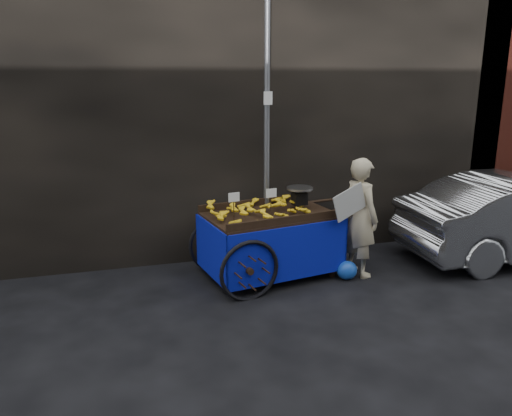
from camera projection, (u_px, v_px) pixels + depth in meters
name	position (u px, v px, depth m)	size (l,w,h in m)	color
ground	(273.00, 300.00, 6.20)	(80.00, 80.00, 0.00)	black
building_wall	(249.00, 88.00, 8.08)	(13.50, 2.00, 5.00)	black
street_pole	(267.00, 127.00, 6.97)	(0.12, 0.10, 4.00)	slate
banana_cart	(267.00, 221.00, 6.74)	(2.52, 1.47, 1.29)	black
vendor	(360.00, 217.00, 6.81)	(0.83, 0.68, 1.65)	#BFB18E
plastic_bag	(347.00, 270.00, 6.79)	(0.29, 0.23, 0.26)	#1745AD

